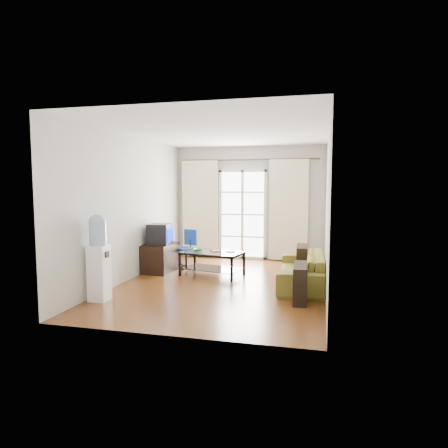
% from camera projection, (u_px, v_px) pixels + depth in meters
% --- Properties ---
extents(floor, '(5.20, 5.20, 0.00)m').
position_uv_depth(floor, '(223.00, 284.00, 7.23)').
color(floor, brown).
rests_on(floor, ground).
extents(ceiling, '(5.20, 5.20, 0.00)m').
position_uv_depth(ceiling, '(223.00, 132.00, 6.97)').
color(ceiling, white).
rests_on(ceiling, wall_back).
extents(wall_back, '(3.60, 0.02, 2.70)m').
position_uv_depth(wall_back, '(249.00, 203.00, 9.61)').
color(wall_back, beige).
rests_on(wall_back, floor).
extents(wall_front, '(3.60, 0.02, 2.70)m').
position_uv_depth(wall_front, '(168.00, 223.00, 4.59)').
color(wall_front, beige).
rests_on(wall_front, floor).
extents(wall_left, '(0.02, 5.20, 2.70)m').
position_uv_depth(wall_left, '(131.00, 208.00, 7.53)').
color(wall_left, beige).
rests_on(wall_left, floor).
extents(wall_right, '(0.02, 5.20, 2.70)m').
position_uv_depth(wall_right, '(327.00, 211.00, 6.67)').
color(wall_right, beige).
rests_on(wall_right, floor).
extents(french_door, '(1.16, 0.06, 2.15)m').
position_uv_depth(french_door, '(243.00, 214.00, 9.62)').
color(french_door, white).
rests_on(french_door, wall_back).
extents(curtain_rod, '(3.30, 0.04, 0.04)m').
position_uv_depth(curtain_rod, '(249.00, 160.00, 9.42)').
color(curtain_rod, '#4C3F2D').
rests_on(curtain_rod, wall_back).
extents(curtain_left, '(0.90, 0.07, 2.35)m').
position_uv_depth(curtain_left, '(200.00, 209.00, 9.80)').
color(curtain_left, '#F2E6C3').
rests_on(curtain_left, curtain_rod).
extents(curtain_right, '(0.90, 0.07, 2.35)m').
position_uv_depth(curtain_right, '(288.00, 210.00, 9.29)').
color(curtain_right, '#F2E6C3').
rests_on(curtain_right, curtain_rod).
extents(radiator, '(0.64, 0.12, 0.64)m').
position_uv_depth(radiator, '(281.00, 247.00, 9.43)').
color(radiator, gray).
rests_on(radiator, floor).
extents(sofa, '(2.01, 0.91, 0.57)m').
position_uv_depth(sofa, '(301.00, 269.00, 7.10)').
color(sofa, brown).
rests_on(sofa, floor).
extents(coffee_table, '(1.28, 0.88, 0.47)m').
position_uv_depth(coffee_table, '(212.00, 260.00, 7.85)').
color(coffee_table, silver).
rests_on(coffee_table, floor).
extents(bowl, '(0.23, 0.23, 0.05)m').
position_uv_depth(bowl, '(199.00, 250.00, 7.95)').
color(bowl, green).
rests_on(bowl, coffee_table).
extents(book, '(0.37, 0.38, 0.02)m').
position_uv_depth(book, '(211.00, 251.00, 7.87)').
color(book, '#B03015').
rests_on(book, coffee_table).
extents(remote, '(0.18, 0.11, 0.02)m').
position_uv_depth(remote, '(230.00, 252.00, 7.79)').
color(remote, black).
rests_on(remote, coffee_table).
extents(tv_stand, '(0.56, 0.81, 0.58)m').
position_uv_depth(tv_stand, '(160.00, 258.00, 8.22)').
color(tv_stand, black).
rests_on(tv_stand, floor).
extents(crt_tv, '(0.49, 0.48, 0.42)m').
position_uv_depth(crt_tv, '(159.00, 234.00, 8.13)').
color(crt_tv, black).
rests_on(crt_tv, tv_stand).
extents(task_chair, '(0.69, 0.69, 0.82)m').
position_uv_depth(task_chair, '(187.00, 257.00, 8.62)').
color(task_chair, black).
rests_on(task_chair, floor).
extents(water_cooler, '(0.30, 0.28, 1.34)m').
position_uv_depth(water_cooler, '(99.00, 256.00, 6.11)').
color(water_cooler, white).
rests_on(water_cooler, floor).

